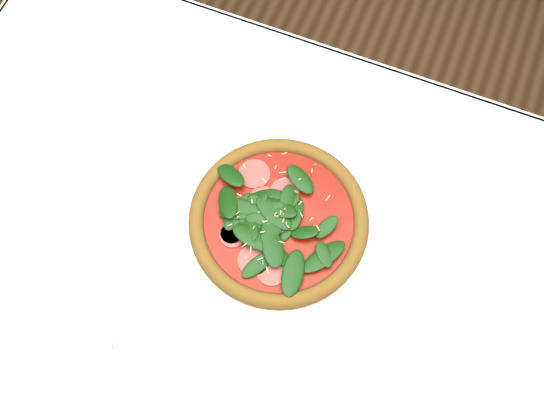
% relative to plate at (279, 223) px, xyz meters
% --- Properties ---
extents(ground, '(6.00, 6.00, 0.00)m').
position_rel_plate_xyz_m(ground, '(-0.00, -0.07, -0.76)').
color(ground, brown).
rests_on(ground, ground).
extents(dining_table, '(1.21, 0.81, 0.75)m').
position_rel_plate_xyz_m(dining_table, '(-0.00, -0.07, -0.11)').
color(dining_table, white).
rests_on(dining_table, ground).
extents(plate, '(0.31, 0.31, 0.01)m').
position_rel_plate_xyz_m(plate, '(0.00, 0.00, 0.00)').
color(plate, white).
rests_on(plate, dining_table).
extents(pizza, '(0.30, 0.30, 0.03)m').
position_rel_plate_xyz_m(pizza, '(0.00, 0.00, 0.02)').
color(pizza, '#915623').
rests_on(pizza, plate).
extents(napkin, '(0.17, 0.14, 0.01)m').
position_rel_plate_xyz_m(napkin, '(-0.12, -0.31, -0.00)').
color(napkin, white).
rests_on(napkin, dining_table).
extents(fork, '(0.10, 0.15, 0.00)m').
position_rel_plate_xyz_m(fork, '(-0.14, -0.28, 0.01)').
color(fork, silver).
rests_on(fork, napkin).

